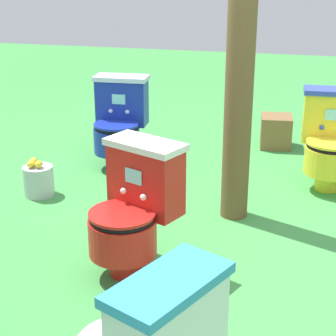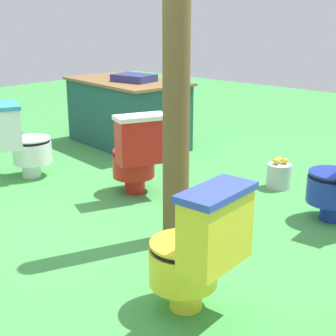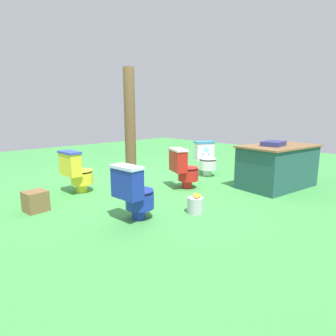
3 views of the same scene
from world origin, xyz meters
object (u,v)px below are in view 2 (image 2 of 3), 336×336
at_px(vendor_table, 128,112).
at_px(lemon_bucket, 279,175).
at_px(toilet_white, 21,140).
at_px(wooden_post, 176,94).
at_px(toilet_red, 137,154).
at_px(toilet_yellow, 197,249).

bearing_deg(vendor_table, lemon_bucket, -3.99).
height_order(toilet_white, wooden_post, wooden_post).
height_order(toilet_white, toilet_red, same).
height_order(vendor_table, lemon_bucket, vendor_table).
bearing_deg(toilet_red, vendor_table, 72.37).
distance_m(toilet_white, lemon_bucket, 2.42).
xyz_separation_m(toilet_yellow, toilet_white, (-2.66, 0.67, 0.00)).
height_order(toilet_yellow, wooden_post, wooden_post).
bearing_deg(wooden_post, lemon_bucket, 90.16).
height_order(toilet_yellow, lemon_bucket, toilet_yellow).
distance_m(toilet_yellow, wooden_post, 1.13).
xyz_separation_m(vendor_table, wooden_post, (2.12, -1.58, 0.64)).
distance_m(toilet_white, vendor_table, 1.53).
xyz_separation_m(toilet_red, lemon_bucket, (0.83, 0.98, -0.25)).
xyz_separation_m(vendor_table, lemon_bucket, (2.11, -0.15, -0.28)).
bearing_deg(toilet_yellow, toilet_white, 73.21).
xyz_separation_m(toilet_yellow, lemon_bucket, (-0.68, 2.04, -0.25)).
bearing_deg(toilet_white, wooden_post, 23.32).
distance_m(toilet_yellow, toilet_white, 2.74).
bearing_deg(lemon_bucket, vendor_table, 176.01).
distance_m(wooden_post, lemon_bucket, 1.69).
bearing_deg(toilet_red, wooden_post, -94.84).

